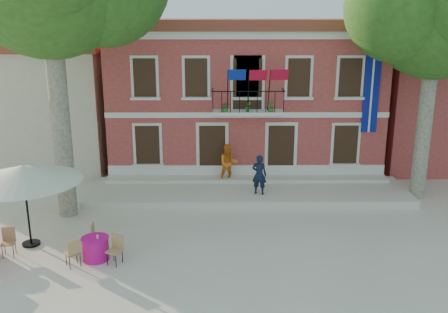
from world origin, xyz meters
The scene contains 9 objects.
ground centered at (0.00, 0.00, 0.00)m, with size 90.00×90.00×0.00m, color beige.
main_building centered at (2.00, 9.99, 3.78)m, with size 13.50×9.59×7.50m.
neighbor_west centered at (-9.50, 11.00, 3.22)m, with size 9.40×9.40×6.40m.
terrace centered at (2.00, 4.40, 0.15)m, with size 14.00×3.40×0.30m, color silver.
plane_tree_east centered at (9.39, 4.08, 7.73)m, with size 5.33×5.33×10.47m.
patio_umbrella centered at (-5.81, -0.54, 2.59)m, with size 3.87×3.87×2.88m.
pedestrian_navy centered at (2.43, 3.72, 1.16)m, with size 0.63×0.41×1.73m, color black.
pedestrian_orange centered at (1.14, 5.30, 1.19)m, with size 0.87×0.68×1.78m, color orange.
cafe_table_1 centered at (-3.29, -1.65, 0.43)m, with size 1.87×1.69×0.95m.
Camera 1 is at (0.76, -16.43, 7.67)m, focal length 40.00 mm.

